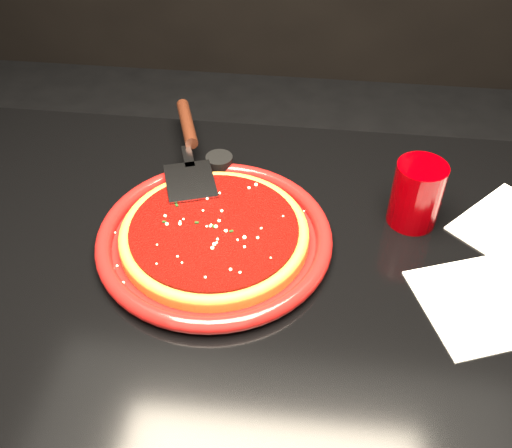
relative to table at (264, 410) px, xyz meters
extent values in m
cube|color=black|center=(0.00, 0.00, 0.00)|extent=(1.20, 0.80, 0.75)
cylinder|color=maroon|center=(-0.09, 0.06, 0.39)|extent=(0.45, 0.45, 0.03)
cylinder|color=olive|center=(-0.09, 0.06, 0.39)|extent=(0.36, 0.36, 0.01)
torus|color=olive|center=(-0.09, 0.06, 0.40)|extent=(0.36, 0.36, 0.02)
cylinder|color=#650805|center=(-0.09, 0.06, 0.40)|extent=(0.32, 0.32, 0.01)
cylinder|color=#790003|center=(0.22, 0.15, 0.43)|extent=(0.10, 0.10, 0.11)
cube|color=silver|center=(0.30, -0.01, 0.38)|extent=(0.21, 0.21, 0.00)
cylinder|color=black|center=(-0.11, 0.24, 0.39)|extent=(0.05, 0.05, 0.04)
camera|label=1|loc=(0.05, -0.55, 0.99)|focal=40.00mm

